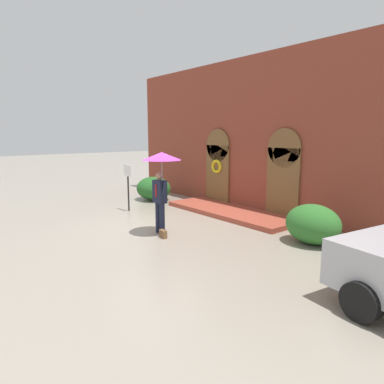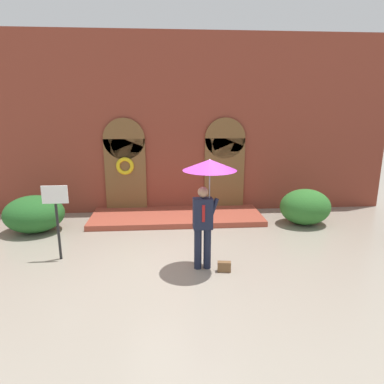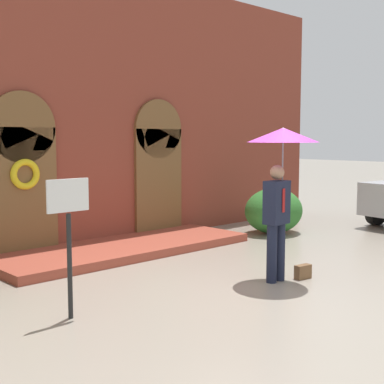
{
  "view_description": "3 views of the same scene",
  "coord_description": "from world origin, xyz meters",
  "views": [
    {
      "loc": [
        8.55,
        -5.58,
        2.89
      ],
      "look_at": [
        -0.17,
        1.42,
        0.95
      ],
      "focal_mm": 32.0,
      "sensor_mm": 36.0,
      "label": 1
    },
    {
      "loc": [
        -0.29,
        -6.99,
        3.39
      ],
      "look_at": [
        0.37,
        1.68,
        1.21
      ],
      "focal_mm": 32.0,
      "sensor_mm": 36.0,
      "label": 2
    },
    {
      "loc": [
        -6.04,
        -5.23,
        2.22
      ],
      "look_at": [
        0.29,
        1.45,
        1.27
      ],
      "focal_mm": 50.0,
      "sensor_mm": 36.0,
      "label": 3
    }
  ],
  "objects": [
    {
      "name": "sign_post",
      "position": [
        -2.73,
        0.43,
        1.16
      ],
      "size": [
        0.56,
        0.06,
        1.72
      ],
      "color": "black",
      "rests_on": "ground"
    },
    {
      "name": "shrub_right",
      "position": [
        3.75,
        2.35,
        0.52
      ],
      "size": [
        1.47,
        1.23,
        1.05
      ],
      "primitive_type": "ellipsoid",
      "color": "#2D6B28",
      "rests_on": "ground"
    },
    {
      "name": "building_facade",
      "position": [
        -0.0,
        4.15,
        2.68
      ],
      "size": [
        14.0,
        2.3,
        5.6
      ],
      "color": "brown",
      "rests_on": "ground"
    },
    {
      "name": "ground_plane",
      "position": [
        0.0,
        0.0,
        0.0
      ],
      "size": [
        80.0,
        80.0,
        0.0
      ],
      "primitive_type": "plane",
      "color": "gray"
    },
    {
      "name": "person_with_umbrella",
      "position": [
        0.55,
        -0.26,
        1.91
      ],
      "size": [
        1.1,
        1.1,
        2.36
      ],
      "color": "#191E33",
      "rests_on": "ground"
    },
    {
      "name": "shrub_left",
      "position": [
        -3.96,
        2.31,
        0.5
      ],
      "size": [
        1.63,
        1.42,
        1.01
      ],
      "primitive_type": "ellipsoid",
      "color": "#235B23",
      "rests_on": "ground"
    },
    {
      "name": "handbag",
      "position": [
        0.89,
        -0.46,
        0.11
      ],
      "size": [
        0.29,
        0.16,
        0.22
      ],
      "primitive_type": "cube",
      "rotation": [
        0.0,
        0.0,
        -0.14
      ],
      "color": "brown",
      "rests_on": "ground"
    }
  ]
}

